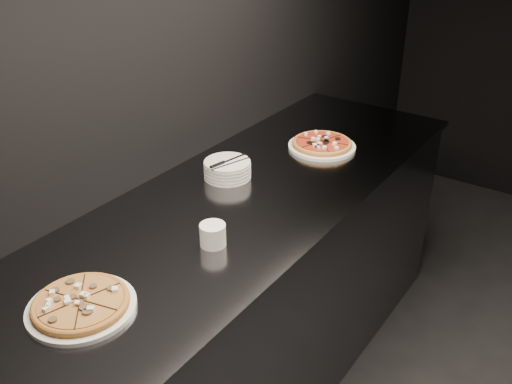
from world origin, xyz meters
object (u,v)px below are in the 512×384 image
Objects in this scene: pizza_mushroom at (81,304)px; ramekin at (213,234)px; cutlery at (226,162)px; pizza_tomato at (322,144)px; plate_stack at (227,169)px; counter at (236,304)px.

ramekin is (0.09, 0.44, 0.02)m from pizza_mushroom.
cutlery is (-0.15, 0.83, 0.05)m from pizza_mushroom.
plate_stack is at bearing -110.09° from pizza_tomato.
plate_stack is 2.16× the size of ramekin.
cutlery is (0.01, -0.01, 0.04)m from plate_stack.
pizza_tomato is 3.70× the size of ramekin.
pizza_mushroom is 0.86m from plate_stack.
cutlery is (-0.16, -0.46, 0.05)m from pizza_tomato.
cutlery reaches higher than counter.
ramekin reaches higher than pizza_tomato.
pizza_mushroom is at bearing -101.60° from ramekin.
plate_stack is at bearing 100.61° from pizza_mushroom.
counter is at bearing -46.26° from plate_stack.
pizza_tomato is at bearing 82.05° from cutlery.
cutlery is at bearing 100.30° from pizza_mushroom.
plate_stack is (-0.16, 0.84, 0.02)m from pizza_mushroom.
pizza_tomato is 1.71× the size of plate_stack.
pizza_mushroom is 1.74× the size of plate_stack.
pizza_mushroom is 1.29m from pizza_tomato.
counter is at bearing -34.16° from cutlery.
cutlery is at bearing -62.38° from plate_stack.
cutlery reaches higher than ramekin.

